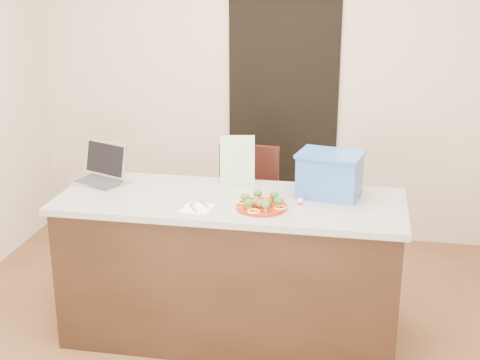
% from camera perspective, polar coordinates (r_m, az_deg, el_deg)
% --- Properties ---
extents(ground, '(4.00, 4.00, 0.00)m').
position_cam_1_polar(ground, '(4.15, -1.51, -14.79)').
color(ground, brown).
rests_on(ground, ground).
extents(room_shell, '(4.00, 4.00, 4.00)m').
position_cam_1_polar(room_shell, '(3.54, -1.73, 7.77)').
color(room_shell, white).
rests_on(room_shell, ground).
extents(doorway, '(0.90, 0.02, 2.00)m').
position_cam_1_polar(doorway, '(5.57, 3.67, 5.08)').
color(doorway, black).
rests_on(doorway, ground).
extents(island, '(2.06, 0.76, 0.92)m').
position_cam_1_polar(island, '(4.14, -0.84, -7.55)').
color(island, black).
rests_on(island, ground).
extents(plate, '(0.29, 0.29, 0.02)m').
position_cam_1_polar(plate, '(3.80, 1.85, -2.27)').
color(plate, maroon).
rests_on(plate, island).
extents(meatballs, '(0.12, 0.11, 0.04)m').
position_cam_1_polar(meatballs, '(3.79, 1.86, -1.91)').
color(meatballs, brown).
rests_on(meatballs, plate).
extents(broccoli, '(0.25, 0.24, 0.04)m').
position_cam_1_polar(broccoli, '(3.79, 1.85, -1.62)').
color(broccoli, '#254B14').
rests_on(broccoli, plate).
extents(pepper_rings, '(0.29, 0.29, 0.01)m').
position_cam_1_polar(pepper_rings, '(3.80, 1.85, -2.12)').
color(pepper_rings, yellow).
rests_on(pepper_rings, plate).
extents(napkin, '(0.18, 0.18, 0.01)m').
position_cam_1_polar(napkin, '(3.80, -3.69, -2.43)').
color(napkin, white).
rests_on(napkin, island).
extents(fork, '(0.08, 0.16, 0.00)m').
position_cam_1_polar(fork, '(3.81, -3.95, -2.27)').
color(fork, silver).
rests_on(fork, napkin).
extents(knife, '(0.09, 0.21, 0.01)m').
position_cam_1_polar(knife, '(3.77, -3.33, -2.46)').
color(knife, white).
rests_on(knife, napkin).
extents(yogurt_bottle, '(0.03, 0.03, 0.06)m').
position_cam_1_polar(yogurt_bottle, '(3.83, 5.16, -1.91)').
color(yogurt_bottle, silver).
rests_on(yogurt_bottle, island).
extents(laptop, '(0.41, 0.39, 0.24)m').
position_cam_1_polar(laptop, '(4.35, -11.68, 0.76)').
color(laptop, '#B2B3B7').
rests_on(laptop, island).
extents(leaflet, '(0.22, 0.09, 0.31)m').
position_cam_1_polar(leaflet, '(4.19, -0.22, 1.74)').
color(leaflet, white).
rests_on(leaflet, island).
extents(blue_box, '(0.42, 0.34, 0.27)m').
position_cam_1_polar(blue_box, '(3.99, 7.67, 0.48)').
color(blue_box, '#2E59A8').
rests_on(blue_box, island).
extents(chair, '(0.46, 0.46, 0.99)m').
position_cam_1_polar(chair, '(4.86, 0.56, -2.23)').
color(chair, '#351410').
rests_on(chair, ground).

